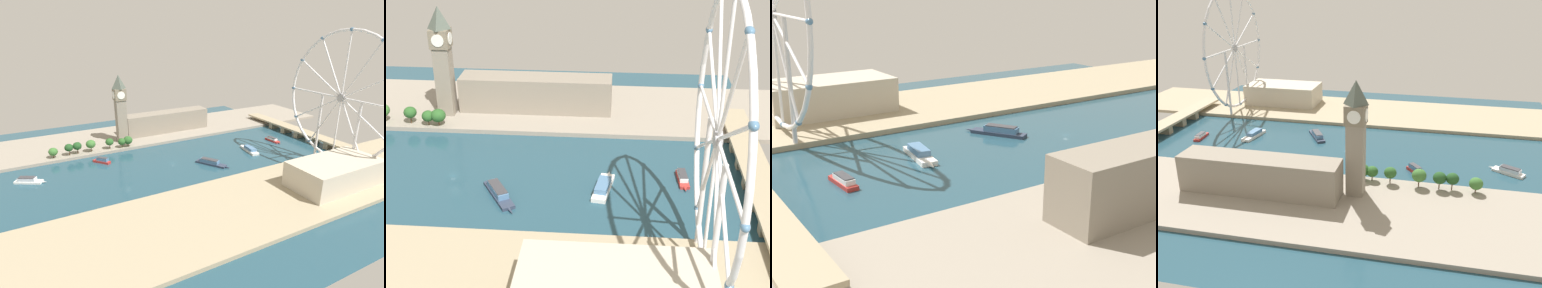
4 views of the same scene
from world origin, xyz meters
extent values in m
plane|color=#234756|center=(0.00, 0.00, 0.00)|extent=(371.78, 371.78, 0.00)
cube|color=tan|center=(100.89, 0.00, 1.50)|extent=(90.00, 520.00, 3.00)
torus|color=silver|center=(78.34, 134.48, 67.15)|extent=(120.60, 2.59, 120.60)
cylinder|color=#99999E|center=(78.34, 134.48, 67.15)|extent=(7.08, 3.00, 7.08)
cylinder|color=silver|center=(48.84, 134.48, 67.15)|extent=(59.01, 1.55, 1.55)
cylinder|color=silver|center=(52.79, 134.48, 52.39)|extent=(51.88, 1.55, 30.85)
cylinder|color=silver|center=(63.59, 134.48, 41.59)|extent=(30.85, 1.55, 51.88)
cylinder|color=silver|center=(78.34, 134.48, 37.64)|extent=(1.55, 1.55, 59.01)
ellipsoid|color=teal|center=(19.34, 134.48, 67.15)|extent=(4.80, 3.20, 3.20)
ellipsoid|color=teal|center=(27.24, 134.48, 37.64)|extent=(4.80, 3.20, 3.20)
ellipsoid|color=teal|center=(48.84, 134.48, 16.04)|extent=(4.80, 3.20, 3.20)
ellipsoid|color=teal|center=(78.34, 134.48, 8.14)|extent=(4.80, 3.20, 3.20)
cylinder|color=silver|center=(57.69, 134.48, 35.07)|extent=(2.40, 2.40, 64.15)
cube|color=#BCB29E|center=(110.83, 96.89, 13.59)|extent=(39.93, 77.64, 21.19)
cube|color=gray|center=(-44.71, 173.51, 3.47)|extent=(6.00, 15.26, 6.94)
cube|color=white|center=(9.37, 88.20, 1.20)|extent=(29.55, 12.26, 2.40)
cone|color=white|center=(-7.08, 90.79, 1.20)|extent=(5.47, 3.18, 2.40)
cube|color=teal|center=(10.79, 87.97, 3.89)|extent=(17.16, 9.09, 2.99)
cube|color=#2D384C|center=(20.65, 31.71, 0.96)|extent=(30.56, 22.43, 1.92)
cone|color=#2D384C|center=(36.23, 41.16, 0.96)|extent=(5.82, 4.57, 1.92)
cube|color=teal|center=(19.31, 30.90, 3.48)|extent=(19.54, 15.12, 3.11)
cube|color=#38383D|center=(19.31, 30.90, 5.29)|extent=(17.75, 13.88, 0.53)
cube|color=#B22D28|center=(-4.07, 132.99, 0.96)|extent=(19.64, 6.72, 1.91)
cone|color=#B22D28|center=(7.13, 133.75, 0.96)|extent=(3.60, 2.15, 1.91)
cube|color=white|center=(-5.03, 132.92, 3.06)|extent=(13.43, 5.43, 2.30)
cube|color=#38383D|center=(-5.03, 132.92, 4.46)|extent=(12.10, 5.13, 0.50)
camera|label=1|loc=(268.85, -124.35, 127.23)|focal=30.16mm
camera|label=2|loc=(281.22, 96.13, 165.26)|focal=53.28mm
camera|label=3|loc=(-216.10, 210.15, 86.69)|focal=51.43mm
camera|label=4|loc=(-332.61, -78.58, 139.19)|focal=40.78mm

